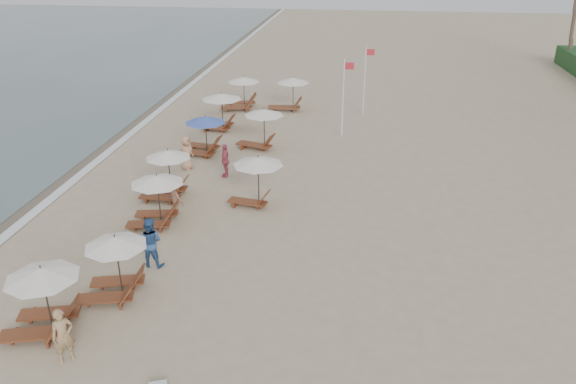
# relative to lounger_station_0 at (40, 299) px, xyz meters

# --- Properties ---
(ground) EXTENTS (160.00, 160.00, 0.00)m
(ground) POSITION_rel_lounger_station_0_xyz_m (6.46, 3.33, -1.14)
(ground) COLOR tan
(ground) RESTS_ON ground
(wet_sand_band) EXTENTS (3.20, 140.00, 0.01)m
(wet_sand_band) POSITION_rel_lounger_station_0_xyz_m (-6.04, 13.33, -1.14)
(wet_sand_band) COLOR #6B5E4C
(wet_sand_band) RESTS_ON ground
(foam_line) EXTENTS (0.50, 140.00, 0.02)m
(foam_line) POSITION_rel_lounger_station_0_xyz_m (-4.74, 13.33, -1.13)
(foam_line) COLOR white
(foam_line) RESTS_ON ground
(lounger_station_0) EXTENTS (2.50, 2.18, 2.24)m
(lounger_station_0) POSITION_rel_lounger_station_0_xyz_m (0.00, 0.00, 0.00)
(lounger_station_0) COLOR brown
(lounger_station_0) RESTS_ON ground
(lounger_station_1) EXTENTS (2.39, 2.08, 2.25)m
(lounger_station_1) POSITION_rel_lounger_station_0_xyz_m (1.36, 2.05, -0.02)
(lounger_station_1) COLOR brown
(lounger_station_1) RESTS_ON ground
(lounger_station_2) EXTENTS (2.45, 2.19, 2.20)m
(lounger_station_2) POSITION_rel_lounger_station_0_xyz_m (0.91, 7.20, 0.02)
(lounger_station_2) COLOR brown
(lounger_station_2) RESTS_ON ground
(lounger_station_3) EXTENTS (2.37, 2.04, 2.30)m
(lounger_station_3) POSITION_rel_lounger_station_0_xyz_m (0.46, 9.82, -0.02)
(lounger_station_3) COLOR brown
(lounger_station_3) RESTS_ON ground
(lounger_station_4) EXTENTS (2.58, 2.24, 2.13)m
(lounger_station_4) POSITION_rel_lounger_station_0_xyz_m (0.54, 15.65, -0.06)
(lounger_station_4) COLOR brown
(lounger_station_4) RESTS_ON ground
(lounger_station_5) EXTENTS (2.60, 2.46, 2.26)m
(lounger_station_5) POSITION_rel_lounger_station_0_xyz_m (0.42, 20.02, 0.14)
(lounger_station_5) COLOR brown
(lounger_station_5) RESTS_ON ground
(lounger_station_6) EXTENTS (2.73, 2.53, 2.25)m
(lounger_station_6) POSITION_rel_lounger_station_0_xyz_m (0.71, 24.63, -0.10)
(lounger_station_6) COLOR brown
(lounger_station_6) RESTS_ON ground
(inland_station_0) EXTENTS (2.54, 2.24, 2.22)m
(inland_station_0) POSITION_rel_lounger_station_0_xyz_m (4.62, 9.59, 0.34)
(inland_station_0) COLOR brown
(inland_station_0) RESTS_ON ground
(inland_station_1) EXTENTS (2.77, 2.24, 2.22)m
(inland_station_1) POSITION_rel_lounger_station_0_xyz_m (3.49, 16.94, 0.20)
(inland_station_1) COLOR brown
(inland_station_1) RESTS_ON ground
(inland_station_2) EXTENTS (2.88, 2.24, 2.22)m
(inland_station_2) POSITION_rel_lounger_station_0_xyz_m (4.06, 24.69, 0.12)
(inland_station_2) COLOR brown
(inland_station_2) RESTS_ON ground
(beachgoer_near) EXTENTS (0.73, 0.70, 1.68)m
(beachgoer_near) POSITION_rel_lounger_station_0_xyz_m (1.27, -1.15, -0.30)
(beachgoer_near) COLOR tan
(beachgoer_near) RESTS_ON ground
(beachgoer_mid_a) EXTENTS (0.95, 0.75, 1.89)m
(beachgoer_mid_a) POSITION_rel_lounger_station_0_xyz_m (1.86, 4.06, -0.20)
(beachgoer_mid_a) COLOR #2E528A
(beachgoer_mid_a) RESTS_ON ground
(beachgoer_mid_b) EXTENTS (1.09, 1.02, 1.48)m
(beachgoer_mid_b) POSITION_rel_lounger_station_0_xyz_m (1.43, 8.34, -0.40)
(beachgoer_mid_b) COLOR #92644A
(beachgoer_mid_b) RESTS_ON ground
(beachgoer_far_a) EXTENTS (0.44, 1.01, 1.71)m
(beachgoer_far_a) POSITION_rel_lounger_station_0_xyz_m (2.56, 12.62, -0.29)
(beachgoer_far_a) COLOR #BE4C63
(beachgoer_far_a) RESTS_ON ground
(beachgoer_far_b) EXTENTS (0.74, 0.96, 1.76)m
(beachgoer_far_b) POSITION_rel_lounger_station_0_xyz_m (0.37, 13.34, -0.27)
(beachgoer_far_b) COLOR tan
(beachgoer_far_b) RESTS_ON ground
(flag_pole_near) EXTENTS (0.60, 0.08, 4.63)m
(flag_pole_near) POSITION_rel_lounger_station_0_xyz_m (8.00, 19.59, 1.42)
(flag_pole_near) COLOR silver
(flag_pole_near) RESTS_ON ground
(flag_pole_far) EXTENTS (0.60, 0.08, 4.51)m
(flag_pole_far) POSITION_rel_lounger_station_0_xyz_m (9.17, 24.60, 1.36)
(flag_pole_far) COLOR silver
(flag_pole_far) RESTS_ON ground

